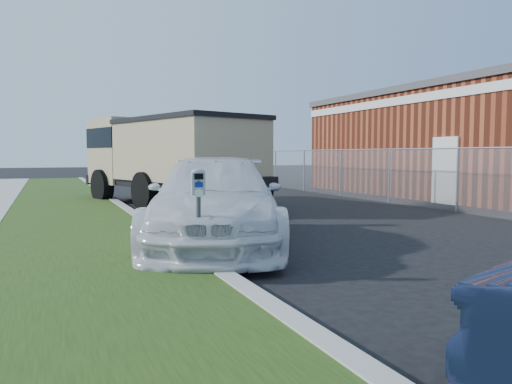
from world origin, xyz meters
name	(u,v)px	position (x,y,z in m)	size (l,w,h in m)	color
ground	(360,255)	(0.00, 0.00, 0.00)	(120.00, 120.00, 0.00)	black
chainlink_fence	(390,165)	(6.00, 7.00, 1.26)	(0.06, 30.06, 30.00)	slate
brick_building	(497,142)	(12.00, 8.00, 2.13)	(9.20, 14.20, 4.17)	maroon
parking_meter	(198,196)	(-2.82, -0.44, 1.08)	(0.20, 0.15, 1.33)	#3F4247
white_wagon	(216,201)	(-1.83, 1.88, 0.79)	(2.21, 5.43, 1.58)	silver
dump_truck	(167,155)	(-1.02, 9.29, 1.61)	(4.77, 7.74, 2.86)	black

